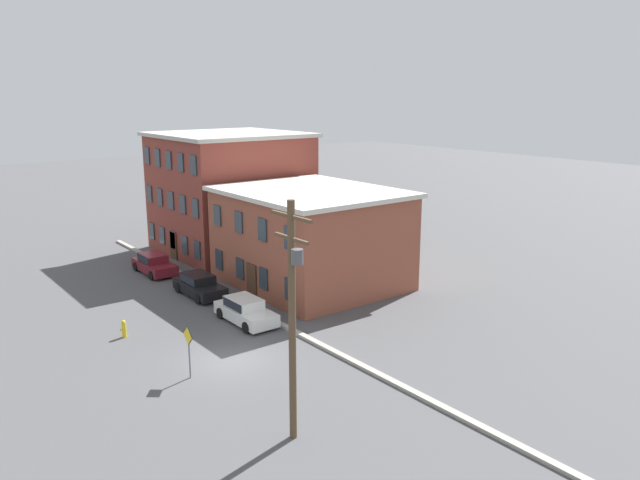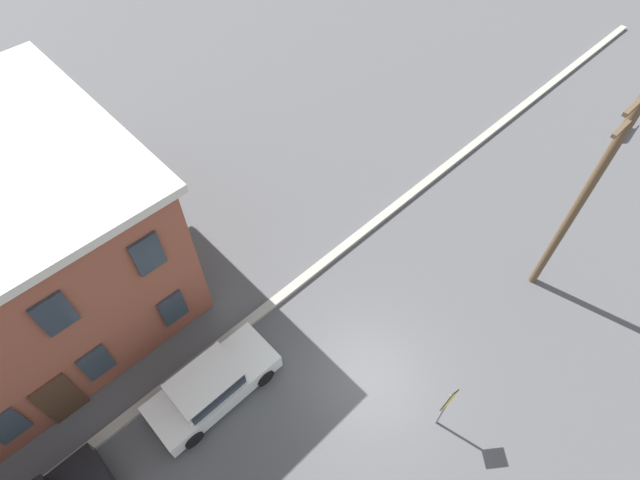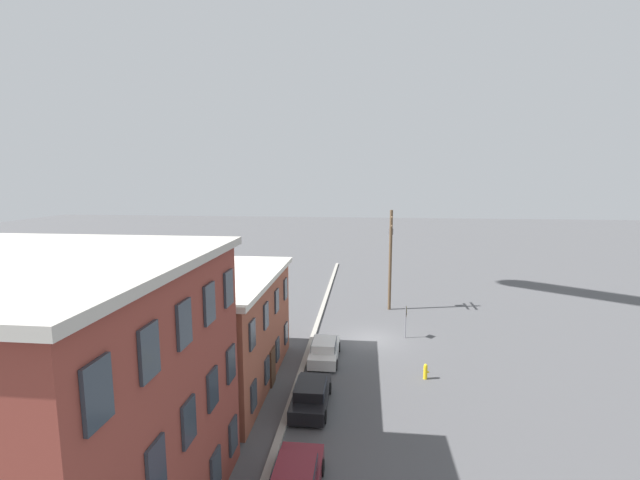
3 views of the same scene
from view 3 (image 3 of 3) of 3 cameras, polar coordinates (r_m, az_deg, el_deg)
ground_plane at (r=33.58m, az=6.93°, el=-12.96°), size 200.00×200.00×0.00m
kerb_strip at (r=33.77m, az=-0.92°, el=-12.63°), size 56.00×0.36×0.16m
apartment_corner at (r=17.37m, az=-34.13°, el=-17.97°), size 10.91×10.92×9.73m
apartment_midblock at (r=27.01m, az=-16.53°, el=-11.18°), size 11.94×9.94×6.57m
car_black at (r=24.16m, az=-1.23°, el=-19.85°), size 4.40×1.92×1.43m
car_white at (r=29.57m, az=0.60°, el=-14.37°), size 4.40×1.92×1.43m
caution_sign at (r=33.62m, az=11.38°, el=-9.98°), size 0.93×0.08×2.54m
utility_pole at (r=39.62m, az=9.37°, el=-1.89°), size 2.40×0.44×9.26m
fire_hydrant at (r=27.93m, az=13.88°, el=-16.63°), size 0.24×0.34×0.96m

